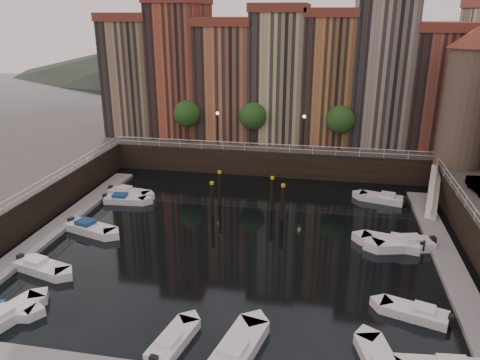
% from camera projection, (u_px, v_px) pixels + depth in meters
% --- Properties ---
extents(ground, '(200.00, 200.00, 0.00)m').
position_uv_depth(ground, '(241.00, 238.00, 39.49)').
color(ground, black).
rests_on(ground, ground).
extents(quay_far, '(80.00, 20.00, 3.00)m').
position_uv_depth(quay_far, '(276.00, 142.00, 63.05)').
color(quay_far, black).
rests_on(quay_far, ground).
extents(dock_left, '(2.00, 28.00, 0.35)m').
position_uv_depth(dock_left, '(59.00, 226.00, 41.33)').
color(dock_left, gray).
rests_on(dock_left, ground).
extents(dock_right, '(2.00, 28.00, 0.35)m').
position_uv_depth(dock_right, '(447.00, 259.00, 35.68)').
color(dock_right, gray).
rests_on(dock_right, ground).
extents(mountains, '(145.00, 100.00, 18.00)m').
position_uv_depth(mountains, '(315.00, 49.00, 138.34)').
color(mountains, '#2D382D').
rests_on(mountains, ground).
extents(far_terrace, '(48.70, 10.30, 17.50)m').
position_uv_depth(far_terrace, '(303.00, 74.00, 56.98)').
color(far_terrace, '#8F795B').
rests_on(far_terrace, quay_far).
extents(corner_tower, '(5.20, 5.20, 13.80)m').
position_uv_depth(corner_tower, '(468.00, 96.00, 45.99)').
color(corner_tower, '#6B5B4C').
rests_on(corner_tower, quay_right).
extents(promenade_trees, '(21.20, 3.20, 5.20)m').
position_uv_depth(promenade_trees, '(259.00, 116.00, 54.35)').
color(promenade_trees, black).
rests_on(promenade_trees, quay_far).
extents(street_lamps, '(10.36, 0.36, 4.18)m').
position_uv_depth(street_lamps, '(260.00, 124.00, 53.60)').
color(street_lamps, black).
rests_on(street_lamps, quay_far).
extents(railings, '(36.08, 34.04, 0.52)m').
position_uv_depth(railings, '(251.00, 177.00, 42.74)').
color(railings, white).
rests_on(railings, ground).
extents(gangway, '(2.78, 8.32, 3.73)m').
position_uv_depth(gangway, '(434.00, 189.00, 45.12)').
color(gangway, white).
rests_on(gangway, ground).
extents(mooring_pilings, '(6.83, 3.49, 3.78)m').
position_uv_depth(mooring_pilings, '(246.00, 196.00, 43.95)').
color(mooring_pilings, black).
rests_on(mooring_pilings, ground).
extents(boat_left_0, '(4.26, 2.28, 0.95)m').
position_uv_depth(boat_left_0, '(1.00, 312.00, 29.14)').
color(boat_left_0, white).
rests_on(boat_left_0, ground).
extents(boat_left_1, '(4.64, 2.71, 1.04)m').
position_uv_depth(boat_left_1, '(41.00, 267.00, 34.26)').
color(boat_left_1, white).
rests_on(boat_left_1, ground).
extents(boat_left_2, '(4.92, 2.99, 1.10)m').
position_uv_depth(boat_left_2, '(90.00, 228.00, 40.39)').
color(boat_left_2, white).
rests_on(boat_left_2, ground).
extents(boat_left_3, '(4.38, 1.86, 0.99)m').
position_uv_depth(boat_left_3, '(124.00, 199.00, 46.77)').
color(boat_left_3, white).
rests_on(boat_left_3, ground).
extents(boat_left_4, '(4.65, 2.26, 1.04)m').
position_uv_depth(boat_left_4, '(128.00, 193.00, 48.45)').
color(boat_left_4, white).
rests_on(boat_left_4, ground).
extents(boat_right_1, '(4.34, 2.69, 0.98)m').
position_uv_depth(boat_right_1, '(416.00, 313.00, 29.07)').
color(boat_right_1, white).
rests_on(boat_right_1, ground).
extents(boat_right_2, '(5.14, 2.94, 1.15)m').
position_uv_depth(boat_right_2, '(404.00, 244.00, 37.57)').
color(boat_right_2, white).
rests_on(boat_right_2, ground).
extents(boat_right_3, '(4.99, 2.73, 1.12)m').
position_uv_depth(boat_right_3, '(392.00, 243.00, 37.87)').
color(boat_right_3, white).
rests_on(boat_right_3, ground).
extents(boat_right_4, '(4.66, 2.74, 1.04)m').
position_uv_depth(boat_right_4, '(383.00, 198.00, 47.01)').
color(boat_right_4, white).
rests_on(boat_right_4, ground).
extents(boat_near_0, '(2.86, 4.60, 1.03)m').
position_uv_depth(boat_near_0, '(8.00, 315.00, 28.86)').
color(boat_near_0, white).
rests_on(boat_near_0, ground).
extents(boat_near_1, '(2.27, 4.28, 0.96)m').
position_uv_depth(boat_near_1, '(172.00, 341.00, 26.55)').
color(boat_near_1, white).
rests_on(boat_near_1, ground).
extents(boat_near_2, '(2.95, 5.35, 1.20)m').
position_uv_depth(boat_near_2, '(237.00, 349.00, 25.78)').
color(boat_near_2, white).
rests_on(boat_near_2, ground).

